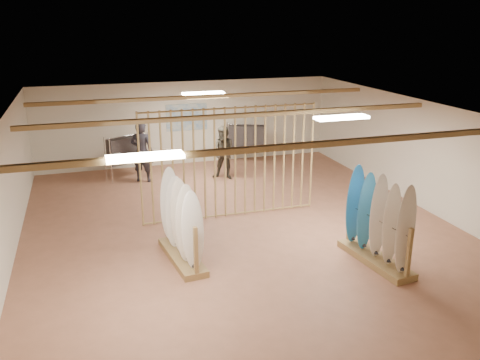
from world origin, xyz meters
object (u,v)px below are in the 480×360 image
object	(u,v)px
clothing_rack_a	(127,150)
clothing_rack_b	(246,137)
rack_left	(181,232)
shopper_a	(142,148)
rack_right	(377,234)
shopper_b	(224,149)

from	to	relation	value
clothing_rack_a	clothing_rack_b	bearing A→B (deg)	-16.12
rack_left	clothing_rack_a	distance (m)	6.10
clothing_rack_a	shopper_a	distance (m)	0.62
shopper_a	rack_right	bearing A→B (deg)	145.25
shopper_a	shopper_b	bearing A→B (deg)	-165.63
clothing_rack_a	clothing_rack_b	distance (m)	4.13
shopper_b	shopper_a	bearing A→B (deg)	-159.63
rack_right	clothing_rack_a	bearing A→B (deg)	113.26
rack_left	clothing_rack_a	size ratio (longest dim) A/B	1.39
rack_left	clothing_rack_b	world-z (taller)	rack_left
rack_right	clothing_rack_b	distance (m)	7.98
rack_left	clothing_rack_b	size ratio (longest dim) A/B	1.39
clothing_rack_a	shopper_a	size ratio (longest dim) A/B	0.66
clothing_rack_b	shopper_a	bearing A→B (deg)	-144.02
rack_left	rack_right	xyz separation A→B (m)	(3.76, -1.31, 0.02)
rack_left	shopper_b	size ratio (longest dim) A/B	1.03
rack_right	shopper_a	distance (m)	7.94
rack_right	shopper_a	size ratio (longest dim) A/B	0.94
shopper_a	clothing_rack_b	bearing A→B (deg)	-138.09
rack_left	clothing_rack_b	distance (m)	7.58
clothing_rack_b	shopper_b	xyz separation A→B (m)	(-1.22, -1.55, 0.03)
clothing_rack_b	rack_left	bearing A→B (deg)	-98.02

